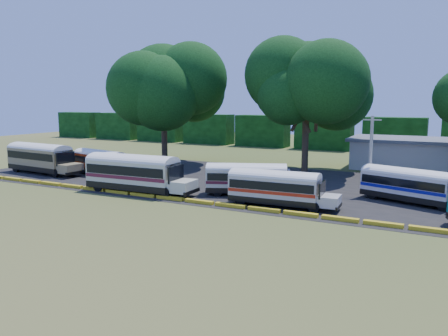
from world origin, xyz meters
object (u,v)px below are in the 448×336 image
at_px(bus_beige, 41,156).
at_px(bus_cream_west, 134,171).
at_px(tree_west, 163,83).
at_px(bus_red, 101,161).
at_px(bus_white_red, 277,186).

distance_m(bus_beige, bus_cream_west, 17.66).
relative_size(bus_cream_west, tree_west, 0.69).
xyz_separation_m(bus_red, bus_cream_west, (9.79, -5.94, 0.36)).
xyz_separation_m(bus_beige, tree_west, (9.17, 12.83, 8.99)).
bearing_deg(bus_cream_west, tree_west, 113.66).
bearing_deg(tree_west, bus_cream_west, -63.93).
relative_size(bus_beige, bus_white_red, 1.21).
bearing_deg(bus_white_red, bus_beige, 171.99).
bearing_deg(bus_beige, bus_red, 21.20).
relative_size(bus_red, bus_cream_west, 0.83).
height_order(bus_beige, tree_west, tree_west).
bearing_deg(bus_cream_west, bus_beige, 165.44).
bearing_deg(tree_west, bus_red, -99.09).
relative_size(bus_red, tree_west, 0.58).
xyz_separation_m(bus_cream_west, tree_west, (-8.09, 16.54, 9.00)).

